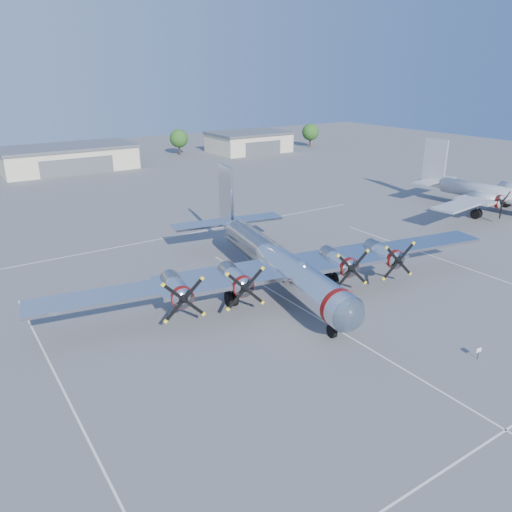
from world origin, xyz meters
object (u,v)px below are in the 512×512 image
hangar_center (68,158)px  hangar_east (249,142)px  tree_far_east (310,132)px  twin_engine_east (483,211)px  info_placard (479,351)px  main_bomber_b29 (274,288)px  tree_east (179,138)px

hangar_center → hangar_east: 48.00m
tree_far_east → twin_engine_east: bearing=-107.5°
twin_engine_east → info_placard: 47.50m
twin_engine_east → hangar_east: bearing=80.9°
hangar_east → info_placard: bearing=-113.2°
twin_engine_east → info_placard: bearing=-154.6°
hangar_center → info_placard: (5.92, -98.03, -2.04)m
hangar_east → twin_engine_east: bearing=-91.7°
hangar_east → main_bomber_b29: size_ratio=0.44×
tree_east → main_bomber_b29: tree_east is taller
tree_far_east → twin_engine_east: (-22.14, -70.37, -4.22)m
hangar_east → tree_far_east: (20.00, -1.96, 1.51)m
twin_engine_east → info_placard: (-39.94, -25.70, 0.67)m
hangar_center → twin_engine_east: bearing=-57.6°
tree_far_east → main_bomber_b29: bearing=-131.4°
info_placard → twin_engine_east: bearing=40.1°
hangar_center → twin_engine_east: (45.86, -72.34, -2.71)m
hangar_center → tree_far_east: bearing=-1.7°
tree_far_east → hangar_east: bearing=174.4°
hangar_east → tree_east: size_ratio=3.10×
main_bomber_b29 → info_placard: bearing=-65.1°
hangar_east → main_bomber_b29: bearing=-121.2°
tree_east → main_bomber_b29: size_ratio=0.14×
tree_east → info_placard: 106.88m
tree_far_east → twin_engine_east: 73.90m
hangar_center → hangar_east: size_ratio=1.39×
info_placard → main_bomber_b29: bearing=112.5°
hangar_center → hangar_east: bearing=0.0°
tree_far_east → info_placard: size_ratio=6.93×
tree_east → main_bomber_b29: 89.44m
main_bomber_b29 → tree_east: bearing=80.5°
hangar_center → hangar_east: same height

